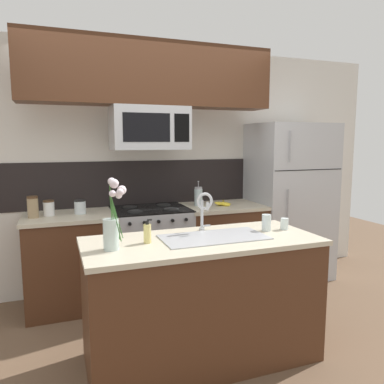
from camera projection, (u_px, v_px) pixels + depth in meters
The scene contains 21 objects.
ground_plane at pixel (178, 336), 3.09m from camera, with size 10.00×10.00×0.00m, color brown.
rear_partition at pixel (167, 168), 4.21m from camera, with size 5.20×0.10×2.60m, color silver.
splash_band at pixel (143, 183), 4.07m from camera, with size 3.24×0.01×0.48m, color black.
back_counter_left at pixel (71, 261), 3.59m from camera, with size 0.85×0.65×0.91m.
back_counter_right at pixel (222, 245), 4.14m from camera, with size 0.88×0.65×0.91m.
stove_range at pixel (151, 252), 3.86m from camera, with size 0.76×0.64×0.93m.
microwave at pixel (149, 128), 3.67m from camera, with size 0.74×0.40×0.42m.
upper_cabinet_band at pixel (151, 74), 3.58m from camera, with size 2.42×0.34×0.60m, color #4C2B19.
refrigerator at pixel (288, 201), 4.40m from camera, with size 0.89×0.74×1.80m.
storage_jar_tall at pixel (33, 207), 3.38m from camera, with size 0.10×0.10×0.20m.
storage_jar_medium at pixel (49, 208), 3.47m from camera, with size 0.10×0.10×0.14m.
storage_jar_short at pixel (80, 207), 3.57m from camera, with size 0.11×0.11×0.13m.
banana_bunch at pixel (223, 204), 4.01m from camera, with size 0.19×0.16×0.07m.
french_press at pixel (198, 196), 4.03m from camera, with size 0.09×0.09×0.27m.
island_counter at pixel (202, 299), 2.73m from camera, with size 1.68×0.73×0.91m.
kitchen_sink at pixel (214, 247), 2.70m from camera, with size 0.76×0.39×0.16m.
sink_faucet at pixel (204, 206), 2.85m from camera, with size 0.14×0.14×0.31m.
dish_soap_bottle at pixel (147, 233), 2.54m from camera, with size 0.06×0.05×0.16m.
drinking_glass at pixel (266, 223), 2.89m from camera, with size 0.07×0.07×0.13m.
spare_glass at pixel (284, 224), 2.94m from camera, with size 0.06×0.06×0.09m.
flower_vase at pixel (112, 225), 2.38m from camera, with size 0.16×0.14×0.46m.
Camera 1 is at (-0.90, -2.76, 1.60)m, focal length 35.00 mm.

